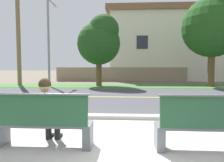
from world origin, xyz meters
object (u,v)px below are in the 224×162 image
object	(u,v)px
bench_left	(42,123)
shade_tree_far_left	(100,40)
seated_person_grey	(47,109)
bench_right	(209,126)
streetlamp	(49,35)
shade_tree_left	(215,22)

from	to	relation	value
bench_left	shade_tree_far_left	size ratio (longest dim) A/B	0.33
seated_person_grey	bench_right	bearing A→B (deg)	-3.41
bench_left	bench_right	size ratio (longest dim) A/B	1.00
bench_left	streetlamp	xyz separation A→B (m)	(-4.09, 11.74, 3.32)
streetlamp	bench_right	bearing A→B (deg)	-59.30
bench_left	streetlamp	world-z (taller)	streetlamp
bench_left	shade_tree_far_left	world-z (taller)	shade_tree_far_left
bench_right	shade_tree_far_left	world-z (taller)	shade_tree_far_left
shade_tree_far_left	shade_tree_left	bearing A→B (deg)	-0.43
seated_person_grey	streetlamp	distance (m)	12.67
bench_left	shade_tree_far_left	distance (m)	12.40
seated_person_grey	streetlamp	world-z (taller)	streetlamp
shade_tree_left	shade_tree_far_left	bearing A→B (deg)	179.57
shade_tree_far_left	shade_tree_left	xyz separation A→B (m)	(8.27, -0.06, 1.19)
bench_right	streetlamp	distance (m)	14.05
shade_tree_far_left	bench_right	bearing A→B (deg)	-74.91
seated_person_grey	shade_tree_left	world-z (taller)	shade_tree_left
seated_person_grey	shade_tree_left	bearing A→B (deg)	56.33
bench_right	seated_person_grey	world-z (taller)	seated_person_grey
streetlamp	shade_tree_left	bearing A→B (deg)	1.12
shade_tree_left	bench_left	bearing A→B (deg)	-123.40
bench_right	shade_tree_left	world-z (taller)	shade_tree_left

